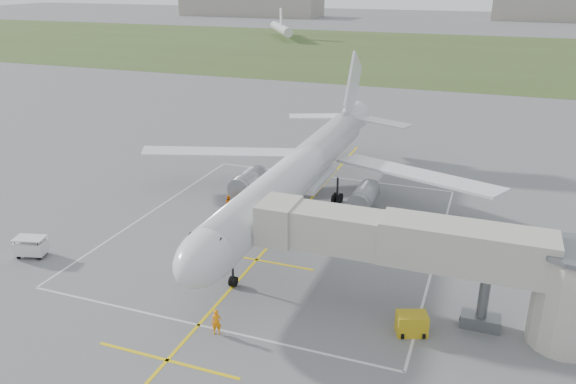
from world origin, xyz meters
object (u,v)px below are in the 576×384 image
(airliner, at_px, (299,171))
(gpu_unit, at_px, (412,324))
(baggage_cart, at_px, (31,247))
(jet_bridge, at_px, (452,259))
(ramp_worker_wing, at_px, (229,203))
(ramp_worker_nose, at_px, (217,322))

(airliner, height_order, gpu_unit, airliner)
(airliner, relative_size, baggage_cart, 16.69)
(gpu_unit, bearing_deg, jet_bridge, 29.93)
(jet_bridge, height_order, gpu_unit, jet_bridge)
(baggage_cart, distance_m, ramp_worker_wing, 18.57)
(airliner, height_order, ramp_worker_wing, airliner)
(baggage_cart, bearing_deg, airliner, 28.23)
(airliner, bearing_deg, ramp_worker_nose, -85.58)
(jet_bridge, bearing_deg, ramp_worker_nose, -153.80)
(ramp_worker_wing, bearing_deg, jet_bridge, -167.69)
(ramp_worker_nose, bearing_deg, gpu_unit, -0.84)
(gpu_unit, height_order, baggage_cart, baggage_cart)
(ramp_worker_nose, bearing_deg, ramp_worker_wing, 92.45)
(airliner, bearing_deg, jet_bridge, -42.19)
(gpu_unit, bearing_deg, airliner, 108.86)
(jet_bridge, xyz_separation_m, gpu_unit, (-1.97, -2.40, -4.01))
(airliner, distance_m, ramp_worker_wing, 7.94)
(jet_bridge, relative_size, ramp_worker_wing, 14.08)
(airliner, relative_size, gpu_unit, 20.09)
(airliner, relative_size, ramp_worker_wing, 28.14)
(jet_bridge, relative_size, baggage_cart, 8.35)
(baggage_cart, height_order, ramp_worker_nose, ramp_worker_nose)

